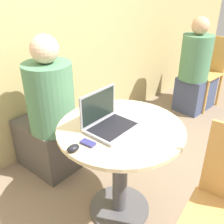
{
  "coord_description": "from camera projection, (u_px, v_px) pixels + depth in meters",
  "views": [
    {
      "loc": [
        -1.04,
        -0.98,
        1.59
      ],
      "look_at": [
        -0.03,
        0.05,
        0.83
      ],
      "focal_mm": 42.0,
      "sensor_mm": 36.0,
      "label": 1
    }
  ],
  "objects": [
    {
      "name": "person_seated",
      "position": [
        48.0,
        120.0,
        2.19
      ],
      "size": [
        0.41,
        0.6,
        1.22
      ],
      "color": "#4C4742",
      "rests_on": "ground_plane"
    },
    {
      "name": "back_wall",
      "position": [
        22.0,
        14.0,
        2.09
      ],
      "size": [
        7.0,
        0.05,
        2.6
      ],
      "color": "tan",
      "rests_on": "ground_plane"
    },
    {
      "name": "round_table",
      "position": [
        120.0,
        153.0,
        1.76
      ],
      "size": [
        0.82,
        0.82,
        0.73
      ],
      "color": "#4C4C51",
      "rests_on": "ground_plane"
    },
    {
      "name": "chair_background",
      "position": [
        206.0,
        71.0,
        3.4
      ],
      "size": [
        0.4,
        0.4,
        0.9
      ],
      "color": "tan",
      "rests_on": "ground_plane"
    },
    {
      "name": "computer_mouse",
      "position": [
        73.0,
        148.0,
        1.43
      ],
      "size": [
        0.08,
        0.05,
        0.04
      ],
      "color": "black",
      "rests_on": "round_table"
    },
    {
      "name": "laptop",
      "position": [
        108.0,
        121.0,
        1.63
      ],
      "size": [
        0.33,
        0.27,
        0.23
      ],
      "color": "gray",
      "rests_on": "round_table"
    },
    {
      "name": "person_background",
      "position": [
        196.0,
        74.0,
        3.23
      ],
      "size": [
        0.55,
        0.35,
        1.17
      ],
      "color": "#3D4766",
      "rests_on": "ground_plane"
    },
    {
      "name": "ground_plane",
      "position": [
        119.0,
        208.0,
        2.0
      ],
      "size": [
        12.0,
        12.0,
        0.0
      ],
      "primitive_type": "plane",
      "color": "#7F6B56"
    },
    {
      "name": "cell_phone",
      "position": [
        88.0,
        143.0,
        1.49
      ],
      "size": [
        0.06,
        0.1,
        0.02
      ],
      "color": "navy",
      "rests_on": "round_table"
    }
  ]
}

